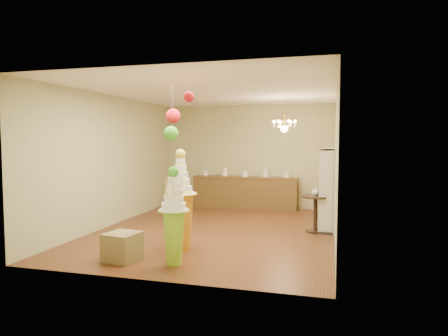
% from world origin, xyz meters
% --- Properties ---
extents(floor, '(6.50, 6.50, 0.00)m').
position_xyz_m(floor, '(0.00, 0.00, 0.00)').
color(floor, '#512B16').
rests_on(floor, ground).
extents(ceiling, '(6.50, 6.50, 0.00)m').
position_xyz_m(ceiling, '(0.00, 0.00, 3.00)').
color(ceiling, white).
rests_on(ceiling, ground).
extents(wall_back, '(5.00, 0.04, 3.00)m').
position_xyz_m(wall_back, '(0.00, 3.25, 1.50)').
color(wall_back, tan).
rests_on(wall_back, ground).
extents(wall_front, '(5.00, 0.04, 3.00)m').
position_xyz_m(wall_front, '(0.00, -3.25, 1.50)').
color(wall_front, tan).
rests_on(wall_front, ground).
extents(wall_left, '(0.04, 6.50, 3.00)m').
position_xyz_m(wall_left, '(-2.50, 0.00, 1.50)').
color(wall_left, tan).
rests_on(wall_left, ground).
extents(wall_right, '(0.04, 6.50, 3.00)m').
position_xyz_m(wall_right, '(2.50, 0.00, 1.50)').
color(wall_right, tan).
rests_on(wall_right, ground).
extents(pedestal_green, '(0.47, 0.47, 1.57)m').
position_xyz_m(pedestal_green, '(0.03, -2.48, 0.65)').
color(pedestal_green, '#8FCC2D').
rests_on(pedestal_green, floor).
extents(pedestal_orange, '(0.71, 0.71, 1.82)m').
position_xyz_m(pedestal_orange, '(-0.17, -1.66, 0.69)').
color(pedestal_orange, orange).
rests_on(pedestal_orange, floor).
extents(burlap_riser, '(0.57, 0.57, 0.46)m').
position_xyz_m(burlap_riser, '(-0.88, -2.50, 0.23)').
color(burlap_riser, olive).
rests_on(burlap_riser, floor).
extents(sideboard, '(3.04, 0.54, 1.16)m').
position_xyz_m(sideboard, '(0.00, 2.97, 0.48)').
color(sideboard, brown).
rests_on(sideboard, floor).
extents(shelving_unit, '(0.33, 1.20, 1.80)m').
position_xyz_m(shelving_unit, '(2.34, 0.80, 0.90)').
color(shelving_unit, beige).
rests_on(shelving_unit, floor).
extents(round_table, '(0.64, 0.64, 0.79)m').
position_xyz_m(round_table, '(2.10, 0.41, 0.51)').
color(round_table, black).
rests_on(round_table, floor).
extents(vase, '(0.17, 0.17, 0.17)m').
position_xyz_m(vase, '(2.10, 0.41, 0.88)').
color(vase, beige).
rests_on(vase, round_table).
extents(pom_red_left, '(0.25, 0.25, 0.73)m').
position_xyz_m(pom_red_left, '(-0.26, -1.77, 2.40)').
color(pom_red_left, '#3C312B').
rests_on(pom_red_left, ceiling).
extents(pom_green_mid, '(0.25, 0.25, 1.03)m').
position_xyz_m(pom_green_mid, '(-0.18, -2.07, 2.09)').
color(pom_green_mid, '#3C312B').
rests_on(pom_green_mid, ceiling).
extents(pom_red_right, '(0.17, 0.17, 0.43)m').
position_xyz_m(pom_red_right, '(0.26, -2.40, 2.65)').
color(pom_red_right, '#3C312B').
rests_on(pom_red_right, ceiling).
extents(chandelier, '(0.58, 0.58, 0.85)m').
position_xyz_m(chandelier, '(1.32, 1.28, 2.30)').
color(chandelier, gold).
rests_on(chandelier, ceiling).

